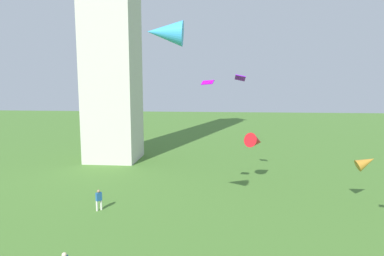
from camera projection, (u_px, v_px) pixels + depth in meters
person_3 at (99, 199)px, 26.71m from camera, size 0.50×0.52×1.75m
kite_flying_0 at (208, 82)px, 25.27m from camera, size 1.03×0.81×0.39m
kite_flying_1 at (240, 78)px, 31.37m from camera, size 1.00×1.43×0.66m
kite_flying_3 at (366, 162)px, 27.30m from camera, size 1.78×1.06×1.59m
kite_flying_5 at (165, 33)px, 18.34m from camera, size 2.16×1.54×1.56m
kite_flying_6 at (256, 141)px, 33.68m from camera, size 2.65×2.80×1.94m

